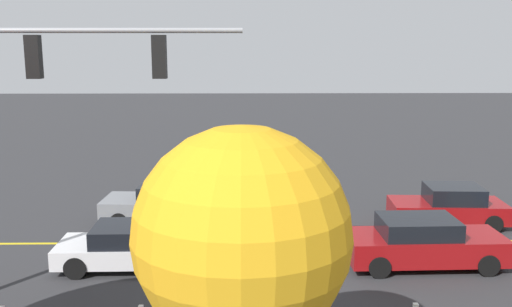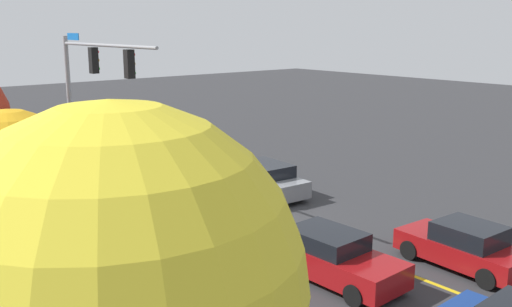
% 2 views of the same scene
% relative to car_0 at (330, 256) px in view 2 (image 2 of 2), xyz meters
% --- Properties ---
extents(ground_plane, '(120.00, 120.00, 0.00)m').
position_rel_car_0_xyz_m(ground_plane, '(6.13, -2.11, -0.72)').
color(ground_plane, '#2D2D30').
extents(lane_center_stripe, '(28.00, 0.16, 0.01)m').
position_rel_car_0_xyz_m(lane_center_stripe, '(2.13, -2.11, -0.72)').
color(lane_center_stripe, gold).
rests_on(lane_center_stripe, ground_plane).
extents(signal_assembly, '(7.62, 0.38, 7.25)m').
position_rel_car_0_xyz_m(signal_assembly, '(10.76, 2.61, 4.39)').
color(signal_assembly, gray).
rests_on(signal_assembly, ground_plane).
extents(car_0, '(4.66, 2.01, 1.49)m').
position_rel_car_0_xyz_m(car_0, '(0.00, 0.00, 0.00)').
color(car_0, maroon).
rests_on(car_0, ground_plane).
extents(car_2, '(4.15, 2.05, 1.47)m').
position_rel_car_0_xyz_m(car_2, '(-2.14, -3.88, -0.02)').
color(car_2, maroon).
rests_on(car_2, ground_plane).
extents(car_3, '(4.82, 2.17, 1.51)m').
position_rel_car_0_xyz_m(car_3, '(8.09, -4.24, 0.01)').
color(car_3, slate).
rests_on(car_3, ground_plane).
extents(car_4, '(4.54, 1.97, 1.29)m').
position_rel_car_0_xyz_m(car_4, '(8.62, -0.06, -0.10)').
color(car_4, silver).
rests_on(car_4, ground_plane).
extents(white_rail_fence, '(26.10, 0.10, 1.15)m').
position_rel_car_0_xyz_m(white_rail_fence, '(3.13, 4.93, -0.12)').
color(white_rail_fence, white).
rests_on(white_rail_fence, ground_plane).
extents(tree_0, '(3.36, 3.36, 5.46)m').
position_rel_car_0_xyz_m(tree_0, '(-1.49, 8.18, 3.02)').
color(tree_0, brown).
rests_on(tree_0, ground_plane).
extents(tree_1, '(3.51, 3.51, 5.30)m').
position_rel_car_0_xyz_m(tree_1, '(5.32, 7.41, 2.80)').
color(tree_1, brown).
rests_on(tree_1, ground_plane).
extents(tree_3, '(4.81, 4.81, 6.67)m').
position_rel_car_0_xyz_m(tree_3, '(-4.75, 9.15, 3.53)').
color(tree_3, brown).
rests_on(tree_3, ground_plane).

